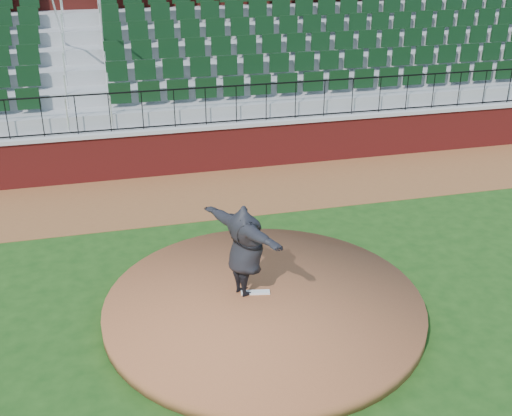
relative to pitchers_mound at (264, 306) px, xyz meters
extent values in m
plane|color=#1A4012|center=(0.25, 0.08, -0.12)|extent=(90.00, 90.00, 0.00)
cube|color=brown|center=(0.25, 5.48, -0.12)|extent=(34.00, 3.20, 0.01)
cube|color=maroon|center=(0.25, 7.08, 0.47)|extent=(34.00, 0.35, 1.20)
cube|color=#B7B7B7|center=(0.25, 7.08, 1.12)|extent=(34.00, 0.45, 0.10)
cube|color=maroon|center=(0.25, 12.60, 2.62)|extent=(34.00, 0.50, 5.50)
cylinder|color=brown|center=(0.00, 0.00, 0.00)|extent=(5.60, 5.60, 0.25)
cube|color=white|center=(-0.09, 0.26, 0.14)|extent=(0.53, 0.22, 0.03)
imported|color=black|center=(-0.26, 0.33, 0.99)|extent=(1.40, 2.16, 1.72)
camera|label=1|loc=(-2.41, -9.04, 6.24)|focal=44.31mm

